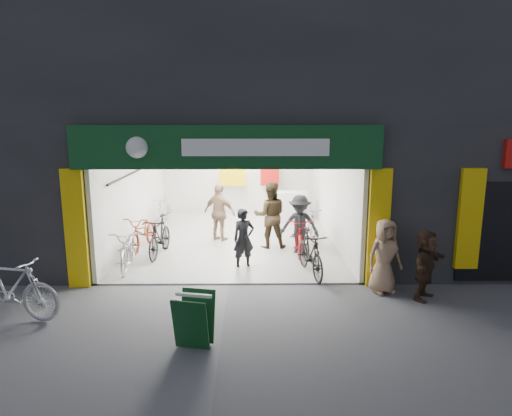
{
  "coord_description": "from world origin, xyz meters",
  "views": [
    {
      "loc": [
        0.52,
        -9.55,
        3.7
      ],
      "look_at": [
        0.63,
        1.5,
        1.43
      ],
      "focal_mm": 32.0,
      "sensor_mm": 36.0,
      "label": 1
    }
  ],
  "objects_px": {
    "bike_right_front": "(310,253)",
    "sandwich_board": "(194,319)",
    "bike_left_front": "(128,248)",
    "pedestrian_near": "(384,256)",
    "parked_bike": "(10,288)"
  },
  "relations": [
    {
      "from": "pedestrian_near",
      "to": "bike_right_front",
      "type": "bearing_deg",
      "value": 126.62
    },
    {
      "from": "parked_bike",
      "to": "pedestrian_near",
      "type": "xyz_separation_m",
      "value": [
        7.2,
        1.22,
        0.2
      ]
    },
    {
      "from": "parked_bike",
      "to": "bike_right_front",
      "type": "bearing_deg",
      "value": -56.83
    },
    {
      "from": "bike_left_front",
      "to": "parked_bike",
      "type": "height_order",
      "value": "parked_bike"
    },
    {
      "from": "bike_right_front",
      "to": "sandwich_board",
      "type": "xyz_separation_m",
      "value": [
        -2.29,
        -3.33,
        -0.06
      ]
    },
    {
      "from": "bike_left_front",
      "to": "pedestrian_near",
      "type": "distance_m",
      "value": 6.03
    },
    {
      "from": "sandwich_board",
      "to": "pedestrian_near",
      "type": "bearing_deg",
      "value": 43.7
    },
    {
      "from": "parked_bike",
      "to": "sandwich_board",
      "type": "height_order",
      "value": "parked_bike"
    },
    {
      "from": "bike_right_front",
      "to": "bike_left_front",
      "type": "bearing_deg",
      "value": 162.32
    },
    {
      "from": "bike_left_front",
      "to": "pedestrian_near",
      "type": "xyz_separation_m",
      "value": [
        5.8,
        -1.61,
        0.29
      ]
    },
    {
      "from": "pedestrian_near",
      "to": "sandwich_board",
      "type": "distance_m",
      "value": 4.37
    },
    {
      "from": "bike_right_front",
      "to": "pedestrian_near",
      "type": "height_order",
      "value": "pedestrian_near"
    },
    {
      "from": "bike_left_front",
      "to": "pedestrian_near",
      "type": "height_order",
      "value": "pedestrian_near"
    },
    {
      "from": "bike_left_front",
      "to": "sandwich_board",
      "type": "distance_m",
      "value": 4.43
    },
    {
      "from": "bike_left_front",
      "to": "sandwich_board",
      "type": "bearing_deg",
      "value": -68.24
    }
  ]
}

